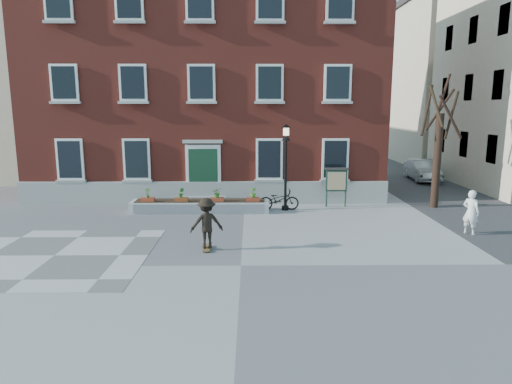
{
  "coord_description": "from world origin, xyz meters",
  "views": [
    {
      "loc": [
        0.29,
        -13.04,
        4.69
      ],
      "look_at": [
        0.5,
        4.0,
        1.5
      ],
      "focal_mm": 32.0,
      "sensor_mm": 36.0,
      "label": 1
    }
  ],
  "objects_px": {
    "notice_board": "(336,181)",
    "skateboarder": "(207,223)",
    "bicycle": "(279,200)",
    "bystander": "(471,212)",
    "parked_car": "(423,170)",
    "lamp_post": "(286,155)"
  },
  "relations": [
    {
      "from": "lamp_post",
      "to": "notice_board",
      "type": "height_order",
      "value": "lamp_post"
    },
    {
      "from": "parked_car",
      "to": "notice_board",
      "type": "xyz_separation_m",
      "value": [
        -7.05,
        -7.79,
        0.59
      ]
    },
    {
      "from": "bicycle",
      "to": "skateboarder",
      "type": "relative_size",
      "value": 1.04
    },
    {
      "from": "lamp_post",
      "to": "notice_board",
      "type": "xyz_separation_m",
      "value": [
        2.46,
        0.68,
        -1.28
      ]
    },
    {
      "from": "bystander",
      "to": "skateboarder",
      "type": "height_order",
      "value": "skateboarder"
    },
    {
      "from": "bystander",
      "to": "lamp_post",
      "type": "relative_size",
      "value": 0.43
    },
    {
      "from": "notice_board",
      "to": "skateboarder",
      "type": "relative_size",
      "value": 1.06
    },
    {
      "from": "bystander",
      "to": "bicycle",
      "type": "bearing_deg",
      "value": 20.11
    },
    {
      "from": "bystander",
      "to": "skateboarder",
      "type": "bearing_deg",
      "value": 61.64
    },
    {
      "from": "parked_car",
      "to": "bystander",
      "type": "distance_m",
      "value": 12.94
    },
    {
      "from": "bicycle",
      "to": "lamp_post",
      "type": "relative_size",
      "value": 0.47
    },
    {
      "from": "bystander",
      "to": "skateboarder",
      "type": "relative_size",
      "value": 0.95
    },
    {
      "from": "parked_car",
      "to": "skateboarder",
      "type": "xyz_separation_m",
      "value": [
        -12.56,
        -14.39,
        0.24
      ]
    },
    {
      "from": "parked_car",
      "to": "bystander",
      "type": "relative_size",
      "value": 2.45
    },
    {
      "from": "bicycle",
      "to": "parked_car",
      "type": "distance_m",
      "value": 12.95
    },
    {
      "from": "lamp_post",
      "to": "notice_board",
      "type": "relative_size",
      "value": 2.1
    },
    {
      "from": "bystander",
      "to": "skateboarder",
      "type": "distance_m",
      "value": 9.81
    },
    {
      "from": "notice_board",
      "to": "parked_car",
      "type": "bearing_deg",
      "value": 47.88
    },
    {
      "from": "bicycle",
      "to": "bystander",
      "type": "distance_m",
      "value": 8.04
    },
    {
      "from": "bicycle",
      "to": "bystander",
      "type": "height_order",
      "value": "bystander"
    },
    {
      "from": "bystander",
      "to": "lamp_post",
      "type": "height_order",
      "value": "lamp_post"
    },
    {
      "from": "lamp_post",
      "to": "bystander",
      "type": "bearing_deg",
      "value": -32.09
    }
  ]
}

